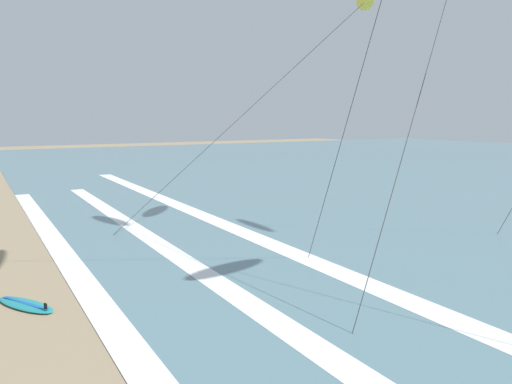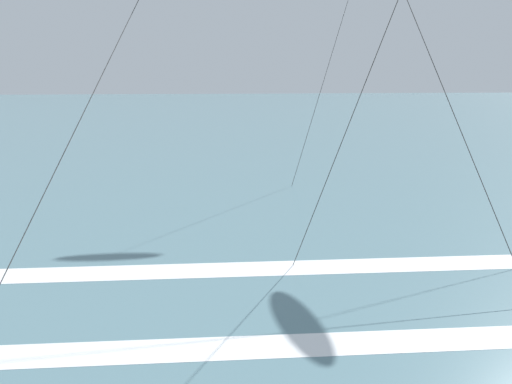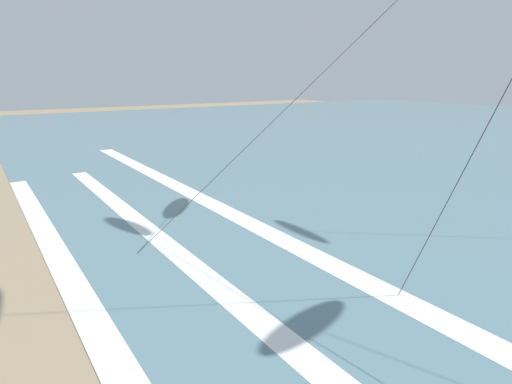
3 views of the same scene
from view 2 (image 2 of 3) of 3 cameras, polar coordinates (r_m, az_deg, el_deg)
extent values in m
cube|color=slate|center=(49.82, -2.82, 8.89)|extent=(140.00, 90.00, 0.01)
cube|color=white|center=(10.44, 12.72, -17.62)|extent=(44.39, 0.83, 0.01)
cube|color=white|center=(13.41, -7.59, -9.55)|extent=(53.08, 0.97, 0.01)
cylinder|color=#333333|center=(24.21, 10.87, 21.05)|extent=(5.41, 4.05, 16.27)
cylinder|color=#333333|center=(13.20, 15.93, 19.13)|extent=(4.77, 0.34, 13.26)
cylinder|color=#333333|center=(13.01, -19.19, 11.76)|extent=(3.29, 10.74, 10.02)
camera|label=1|loc=(15.33, 77.05, 0.58)|focal=33.78mm
camera|label=3|loc=(9.09, 67.53, 7.70)|focal=29.84mm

